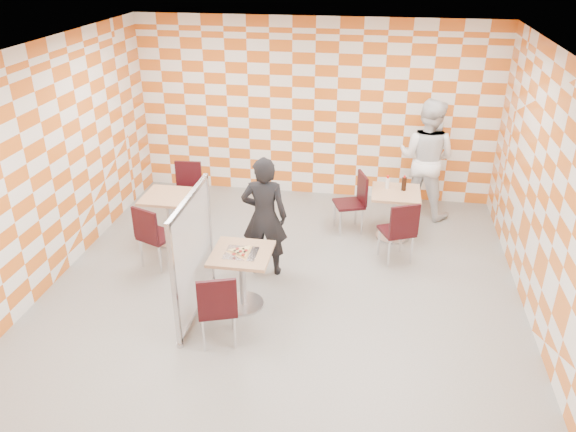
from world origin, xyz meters
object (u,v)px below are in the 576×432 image
object	(u,v)px
chair_empty_far	(188,186)
man_dark	(264,217)
chair_second_side	(355,198)
chair_empty_near	(152,233)
man_white	(426,158)
soda_bottle	(404,184)
second_table	(395,207)
chair_second_front	(400,228)
sport_bottle	(387,183)
chair_main_front	(217,305)
partition	(193,256)
main_table	(242,270)
empty_table	(169,210)

from	to	relation	value
chair_empty_far	man_dark	xyz separation A→B (m)	(1.54, -1.42, 0.28)
chair_second_side	man_dark	xyz separation A→B (m)	(-1.11, -1.41, 0.28)
chair_empty_near	man_white	world-z (taller)	man_white
chair_second_side	soda_bottle	bearing A→B (deg)	-5.02
second_table	chair_second_side	distance (m)	0.61
chair_empty_far	soda_bottle	distance (m)	3.37
chair_second_front	sport_bottle	world-z (taller)	sport_bottle
chair_main_front	man_dark	xyz separation A→B (m)	(0.19, 1.61, 0.28)
soda_bottle	partition	bearing A→B (deg)	-135.31
chair_second_side	soda_bottle	world-z (taller)	soda_bottle
main_table	man_white	distance (m)	3.80
chair_second_front	soda_bottle	bearing A→B (deg)	87.16
chair_empty_far	partition	size ratio (longest dim) A/B	0.60
main_table	soda_bottle	distance (m)	2.92
partition	man_dark	bearing A→B (deg)	59.60
chair_empty_near	soda_bottle	xyz separation A→B (m)	(3.32, 1.50, 0.31)
main_table	partition	size ratio (longest dim) A/B	0.48
chair_empty_far	man_white	bearing A→B (deg)	11.80
second_table	chair_empty_far	distance (m)	3.25
second_table	empty_table	distance (m)	3.32
soda_bottle	chair_second_side	bearing A→B (deg)	174.98
empty_table	chair_second_front	xyz separation A→B (m)	(3.32, -0.09, 0.04)
chair_main_front	chair_empty_near	distance (m)	1.96
chair_second_side	chair_empty_near	world-z (taller)	same
partition	man_white	world-z (taller)	man_white
second_table	chair_second_side	size ratio (longest dim) A/B	0.81
main_table	chair_second_side	world-z (taller)	chair_second_side
main_table	chair_main_front	xyz separation A→B (m)	(-0.08, -0.80, 0.04)
chair_empty_far	sport_bottle	bearing A→B (deg)	-0.68
man_white	man_dark	bearing A→B (deg)	68.32
chair_second_front	chair_second_side	xyz separation A→B (m)	(-0.66, 0.89, 0.00)
chair_empty_near	partition	world-z (taller)	partition
main_table	sport_bottle	xyz separation A→B (m)	(1.68, 2.20, 0.33)
chair_empty_near	sport_bottle	world-z (taller)	sport_bottle
sport_bottle	chair_empty_near	bearing A→B (deg)	-153.42
main_table	second_table	bearing A→B (deg)	48.94
partition	soda_bottle	distance (m)	3.42
chair_main_front	chair_empty_far	bearing A→B (deg)	113.92
empty_table	chair_empty_near	xyz separation A→B (m)	(0.04, -0.77, 0.04)
chair_second_side	chair_empty_far	world-z (taller)	same
chair_empty_near	sport_bottle	distance (m)	3.46
second_table	man_dark	size ratio (longest dim) A/B	0.46
chair_main_front	partition	xyz separation A→B (m)	(-0.43, 0.56, 0.25)
main_table	empty_table	xyz separation A→B (m)	(-1.44, 1.43, 0.00)
chair_empty_far	partition	distance (m)	2.66
soda_bottle	empty_table	bearing A→B (deg)	-167.62
soda_bottle	second_table	bearing A→B (deg)	-143.42
chair_empty_near	chair_second_front	bearing A→B (deg)	11.63
chair_empty_far	sport_bottle	size ratio (longest dim) A/B	4.62
chair_second_front	man_dark	size ratio (longest dim) A/B	0.56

